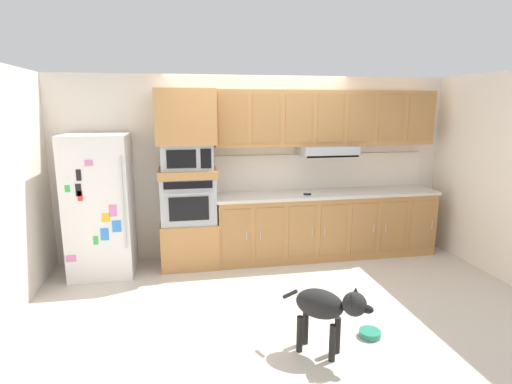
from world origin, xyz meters
TOP-DOWN VIEW (x-y plane):
  - ground_plane at (0.00, 0.00)m, footprint 9.60×9.60m
  - back_kitchen_wall at (0.00, 1.11)m, footprint 6.20×0.12m
  - side_panel_left at (-2.80, 0.00)m, footprint 0.12×7.10m
  - side_panel_right at (2.80, 0.00)m, footprint 0.12×7.10m
  - refrigerator at (-2.07, 0.68)m, footprint 0.76×0.73m
  - oven_base_cabinet at (-0.98, 0.75)m, footprint 0.74×0.62m
  - built_in_oven at (-0.98, 0.75)m, footprint 0.70×0.62m
  - appliance_mid_shelf at (-0.98, 0.75)m, footprint 0.74×0.62m
  - microwave at (-0.98, 0.75)m, footprint 0.64×0.54m
  - appliance_upper_cabinet at (-0.98, 0.75)m, footprint 0.74×0.62m
  - lower_cabinet_run at (0.92, 0.75)m, footprint 3.07×0.63m
  - countertop_slab at (0.92, 0.75)m, footprint 3.11×0.64m
  - backsplash_panel at (0.92, 1.04)m, footprint 3.11×0.02m
  - upper_cabinet_with_hood at (0.92, 0.87)m, footprint 3.07×0.48m
  - screwdriver at (0.59, 0.61)m, footprint 0.15×0.16m
  - dog at (0.10, -1.54)m, footprint 0.65×0.54m
  - dog_food_bowl at (0.59, -1.36)m, footprint 0.20×0.20m

SIDE VIEW (x-z plane):
  - ground_plane at x=0.00m, z-range 0.00..0.00m
  - dog_food_bowl at x=0.59m, z-range 0.00..0.06m
  - oven_base_cabinet at x=-0.98m, z-range 0.00..0.60m
  - dog at x=0.10m, z-range 0.12..0.76m
  - lower_cabinet_run at x=0.92m, z-range 0.00..0.88m
  - refrigerator at x=-2.07m, z-range 0.00..1.76m
  - countertop_slab at x=0.92m, z-range 0.88..0.92m
  - built_in_oven at x=-0.98m, z-range 0.60..1.20m
  - screwdriver at x=0.59m, z-range 0.92..0.95m
  - backsplash_panel at x=0.92m, z-range 0.92..1.42m
  - back_kitchen_wall at x=0.00m, z-range 0.00..2.50m
  - side_panel_left at x=-2.80m, z-range 0.00..2.50m
  - side_panel_right at x=2.80m, z-range 0.00..2.50m
  - appliance_mid_shelf at x=-0.98m, z-range 1.20..1.30m
  - microwave at x=-0.98m, z-range 1.30..1.62m
  - upper_cabinet_with_hood at x=0.92m, z-range 1.46..2.34m
  - appliance_upper_cabinet at x=-0.98m, z-range 1.62..2.30m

